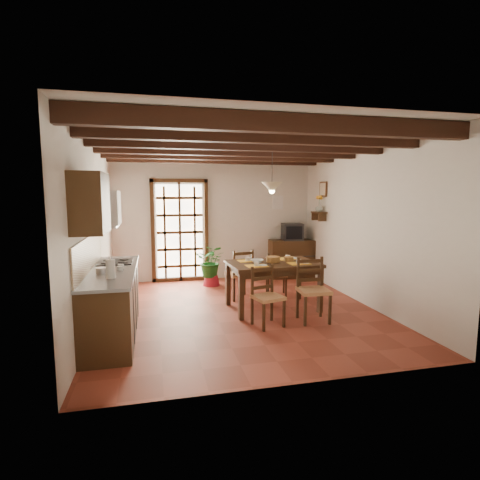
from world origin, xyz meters
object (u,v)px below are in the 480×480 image
object	(u,v)px
chair_near_left	(267,308)
sideboard	(292,259)
chair_far_right	(276,282)
potted_plant	(211,259)
chair_far_left	(240,283)
crt_tv	(292,232)
dining_table	(273,268)
kitchen_counter	(113,301)
chair_near_right	(313,302)
pendant_lamp	(272,186)

from	to	relation	value
chair_near_left	sideboard	distance (m)	3.37
chair_far_right	potted_plant	distance (m)	1.57
chair_far_left	crt_tv	bearing A→B (deg)	-148.38
dining_table	crt_tv	size ratio (longest dim) A/B	2.97
potted_plant	sideboard	bearing A→B (deg)	10.38
crt_tv	dining_table	bearing A→B (deg)	-109.77
sideboard	potted_plant	world-z (taller)	potted_plant
chair_far_right	dining_table	bearing A→B (deg)	79.12
kitchen_counter	chair_near_right	world-z (taller)	kitchen_counter
chair_near_left	pendant_lamp	distance (m)	2.03
chair_far_left	dining_table	bearing A→B (deg)	107.78
kitchen_counter	dining_table	world-z (taller)	kitchen_counter
chair_near_right	chair_far_right	bearing A→B (deg)	96.51
chair_far_left	crt_tv	xyz separation A→B (m)	(1.60, 1.47, 0.78)
chair_near_left	crt_tv	distance (m)	3.45
sideboard	pendant_lamp	distance (m)	2.93
chair_far_right	kitchen_counter	bearing A→B (deg)	37.75
kitchen_counter	dining_table	distance (m)	2.62
sideboard	crt_tv	distance (m)	0.63
dining_table	chair_near_left	xyz separation A→B (m)	(-0.33, -0.78, -0.43)
crt_tv	potted_plant	distance (m)	2.06
chair_near_left	crt_tv	bearing A→B (deg)	47.75
chair_near_left	chair_far_right	distance (m)	1.69
dining_table	chair_far_right	world-z (taller)	chair_far_right
chair_near_left	pendant_lamp	size ratio (longest dim) A/B	1.04
chair_near_right	pendant_lamp	world-z (taller)	pendant_lamp
chair_far_right	pendant_lamp	xyz separation A→B (m)	(-0.33, -0.68, 1.81)
dining_table	sideboard	world-z (taller)	sideboard
kitchen_counter	chair_near_left	xyz separation A→B (m)	(2.20, -0.17, -0.20)
kitchen_counter	crt_tv	bearing A→B (deg)	37.11
chair_near_left	chair_far_left	distance (m)	1.52
chair_near_left	potted_plant	distance (m)	2.69
sideboard	crt_tv	xyz separation A→B (m)	(0.00, -0.01, 0.63)
chair_near_left	chair_far_left	world-z (taller)	chair_far_left
chair_far_left	chair_far_right	bearing A→B (deg)	171.99
chair_far_left	sideboard	bearing A→B (deg)	-148.27
chair_near_right	dining_table	bearing A→B (deg)	122.48
chair_near_right	chair_far_left	size ratio (longest dim) A/B	1.04
sideboard	chair_far_right	bearing A→B (deg)	-116.38
chair_near_left	dining_table	bearing A→B (deg)	51.52
chair_far_left	chair_far_right	world-z (taller)	chair_far_left
dining_table	sideboard	xyz separation A→B (m)	(1.19, 2.22, -0.26)
chair_far_left	crt_tv	distance (m)	2.31
chair_near_left	crt_tv	size ratio (longest dim) A/B	1.71
dining_table	potted_plant	distance (m)	2.02
chair_near_right	crt_tv	world-z (taller)	crt_tv
chair_far_left	pendant_lamp	bearing A→B (deg)	111.43
crt_tv	chair_near_left	bearing A→B (deg)	-108.50
dining_table	chair_far_left	size ratio (longest dim) A/B	1.63
sideboard	crt_tv	bearing A→B (deg)	-85.46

